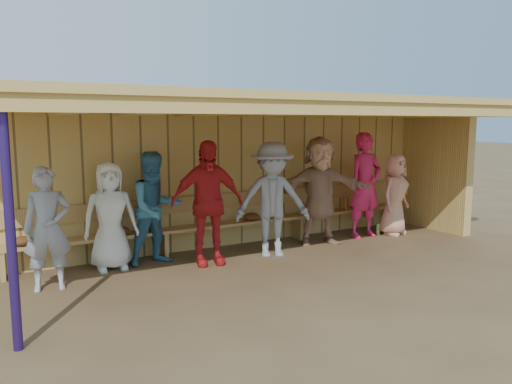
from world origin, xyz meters
TOP-DOWN VIEW (x-y plane):
  - ground at (0.00, 0.00)m, footprint 90.00×90.00m
  - player_a at (-3.08, 0.30)m, footprint 0.63×0.45m
  - player_b at (-2.17, 0.81)m, footprint 0.79×0.54m
  - player_c at (-1.51, 0.77)m, footprint 0.91×0.75m
  - player_d at (-0.83, 0.37)m, footprint 1.17×0.65m
  - player_e at (0.26, 0.28)m, footprint 1.36×1.09m
  - player_f at (1.39, 0.54)m, footprint 1.85×1.03m
  - player_g at (2.48, 0.58)m, footprint 0.72×0.47m
  - player_h at (3.08, 0.43)m, footprint 0.87×0.70m
  - dugout_structure at (0.39, 0.69)m, footprint 8.80×3.20m
  - bench at (0.00, 1.12)m, footprint 7.60×0.34m
  - dugout_equipment at (-0.76, 0.99)m, footprint 7.20×0.62m

SIDE VIEW (x-z plane):
  - ground at x=0.00m, z-range 0.00..0.00m
  - dugout_equipment at x=-0.76m, z-range 0.09..0.89m
  - bench at x=0.00m, z-range 0.06..0.99m
  - player_h at x=3.08m, z-range 0.00..1.55m
  - player_b at x=-2.17m, z-range 0.00..1.58m
  - player_a at x=-3.08m, z-range 0.00..1.60m
  - player_c at x=-1.51m, z-range 0.00..1.71m
  - player_e at x=0.26m, z-range 0.00..1.84m
  - player_d at x=-0.83m, z-range 0.00..1.88m
  - player_f at x=1.39m, z-range 0.00..1.90m
  - player_g at x=2.48m, z-range 0.00..1.96m
  - dugout_structure at x=0.39m, z-range 0.44..2.94m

